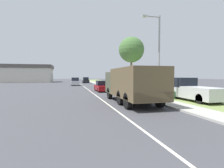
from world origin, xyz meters
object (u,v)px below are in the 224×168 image
(military_truck, at_px, (132,83))
(car_nearest_ahead, at_px, (103,86))
(car_third_ahead, at_px, (86,80))
(pickup_truck, at_px, (190,90))
(car_second_ahead, at_px, (75,82))
(lamp_post, at_px, (157,49))

(military_truck, xyz_separation_m, car_nearest_ahead, (-0.27, 10.62, -0.87))
(car_third_ahead, bearing_deg, pickup_truck, -81.96)
(car_second_ahead, distance_m, car_third_ahead, 13.72)
(pickup_truck, bearing_deg, lamp_post, 170.69)
(car_nearest_ahead, relative_size, lamp_post, 0.61)
(military_truck, bearing_deg, pickup_truck, 4.12)
(car_third_ahead, height_order, lamp_post, lamp_post)
(military_truck, height_order, lamp_post, lamp_post)
(car_nearest_ahead, bearing_deg, pickup_truck, -60.37)
(military_truck, distance_m, lamp_post, 3.94)
(car_nearest_ahead, relative_size, car_third_ahead, 1.00)
(pickup_truck, distance_m, lamp_post, 4.56)
(military_truck, distance_m, car_second_ahead, 26.55)
(car_second_ahead, bearing_deg, car_third_ahead, 75.24)
(military_truck, distance_m, pickup_truck, 5.59)
(car_nearest_ahead, height_order, lamp_post, lamp_post)
(car_third_ahead, distance_m, pickup_truck, 39.56)
(car_nearest_ahead, bearing_deg, car_third_ahead, 89.45)
(car_third_ahead, bearing_deg, military_truck, -90.01)
(military_truck, relative_size, car_nearest_ahead, 1.78)
(military_truck, height_order, pickup_truck, military_truck)
(car_nearest_ahead, distance_m, lamp_post, 10.81)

